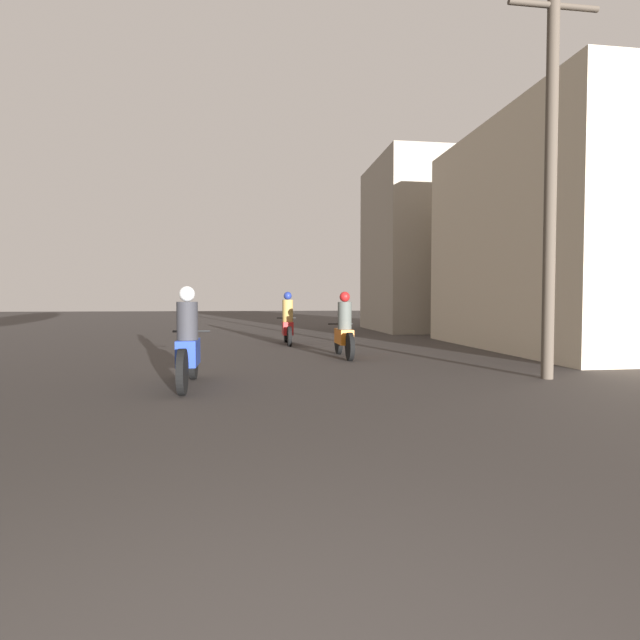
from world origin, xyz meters
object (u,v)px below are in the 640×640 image
motorcycle_red (288,323)px  motorcycle_blue (188,346)px  utility_pole_near (551,170)px  building_right_near (584,238)px  motorcycle_orange (344,331)px  building_right_far (433,247)px

motorcycle_red → motorcycle_blue: bearing=-112.9°
motorcycle_red → utility_pole_near: bearing=-68.3°
motorcycle_red → building_right_near: 8.71m
motorcycle_blue → motorcycle_orange: bearing=48.3°
motorcycle_blue → utility_pole_near: 6.64m
motorcycle_blue → motorcycle_red: bearing=73.6°
motorcycle_orange → motorcycle_red: (-1.04, 3.61, 0.03)m
motorcycle_orange → building_right_near: (6.98, 1.23, 2.45)m
utility_pole_near → building_right_near: bearing=49.4°
motorcycle_blue → motorcycle_red: (2.10, 7.13, 0.01)m
building_right_near → motorcycle_orange: bearing=-170.0°
building_right_far → motorcycle_red: bearing=-137.9°
motorcycle_blue → building_right_near: size_ratio=0.26×
motorcycle_red → utility_pole_near: 8.68m
motorcycle_blue → motorcycle_orange: 4.72m
building_right_far → utility_pole_near: bearing=-102.9°
motorcycle_orange → building_right_near: bearing=8.4°
building_right_near → building_right_far: building_right_far is taller
motorcycle_blue → motorcycle_red: 7.44m
motorcycle_orange → building_right_near: size_ratio=0.25×
motorcycle_blue → utility_pole_near: bearing=-0.7°
motorcycle_blue → motorcycle_red: motorcycle_red is taller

